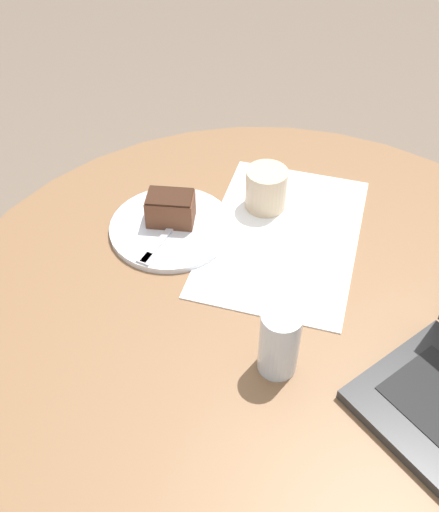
{
  "coord_description": "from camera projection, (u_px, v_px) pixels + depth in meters",
  "views": [
    {
      "loc": [
        -0.62,
        -0.1,
        1.5
      ],
      "look_at": [
        0.08,
        0.12,
        0.78
      ],
      "focal_mm": 42.0,
      "sensor_mm": 36.0,
      "label": 1
    }
  ],
  "objects": [
    {
      "name": "cake_slice",
      "position": [
        171.0,
        208.0,
        1.12
      ],
      "size": [
        0.07,
        0.1,
        0.06
      ],
      "rotation": [
        0.0,
        0.0,
        1.78
      ],
      "color": "brown",
      "rests_on": "plate"
    },
    {
      "name": "coffee_glass",
      "position": [
        266.0,
        189.0,
        1.16
      ],
      "size": [
        0.08,
        0.08,
        0.09
      ],
      "color": "#C6AD89",
      "rests_on": "dining_table"
    },
    {
      "name": "paper_document",
      "position": [
        283.0,
        235.0,
        1.13
      ],
      "size": [
        0.41,
        0.29,
        0.0
      ],
      "rotation": [
        0.0,
        0.0,
        0.03
      ],
      "color": "white",
      "rests_on": "dining_table"
    },
    {
      "name": "dining_table",
      "position": [
        269.0,
        375.0,
        1.09
      ],
      "size": [
        1.16,
        1.16,
        0.74
      ],
      "color": "brown",
      "rests_on": "ground_plane"
    },
    {
      "name": "water_glass",
      "position": [
        279.0,
        342.0,
        0.88
      ],
      "size": [
        0.06,
        0.06,
        0.12
      ],
      "color": "silver",
      "rests_on": "dining_table"
    },
    {
      "name": "plate",
      "position": [
        171.0,
        228.0,
        1.13
      ],
      "size": [
        0.23,
        0.23,
        0.01
      ],
      "color": "silver",
      "rests_on": "dining_table"
    },
    {
      "name": "ground_plane",
      "position": [
        256.0,
        506.0,
        1.5
      ],
      "size": [
        12.0,
        12.0,
        0.0
      ],
      "primitive_type": "plane",
      "color": "#6B5B4C"
    },
    {
      "name": "fork",
      "position": [
        161.0,
        240.0,
        1.1
      ],
      "size": [
        0.17,
        0.04,
        0.0
      ],
      "rotation": [
        0.0,
        0.0,
        3.0
      ],
      "color": "silver",
      "rests_on": "plate"
    }
  ]
}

